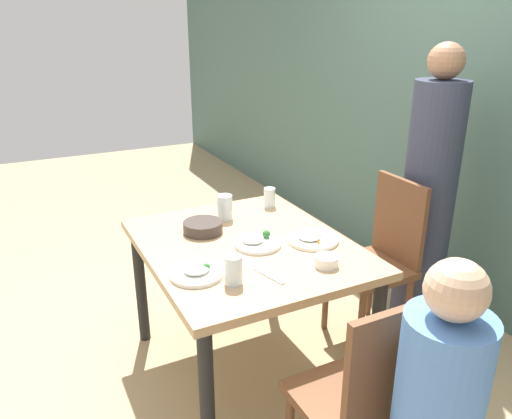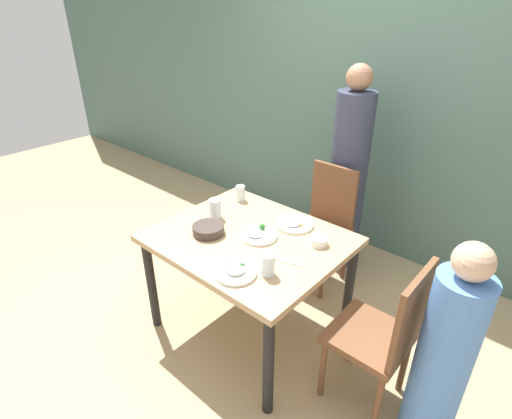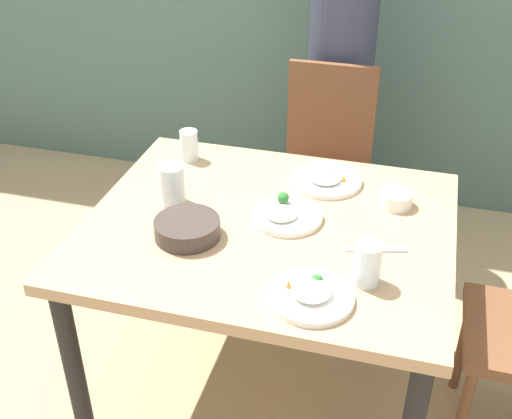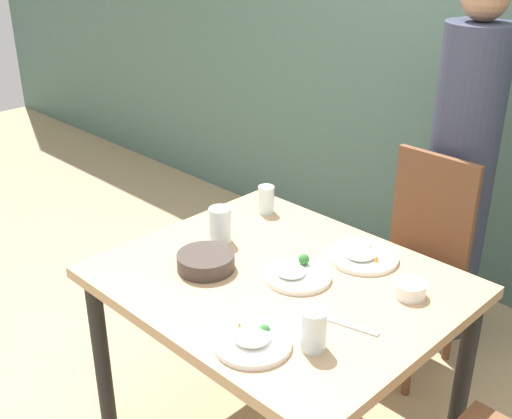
% 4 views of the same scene
% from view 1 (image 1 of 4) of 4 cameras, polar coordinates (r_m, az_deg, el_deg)
% --- Properties ---
extents(ground_plane, '(10.00, 10.00, 0.00)m').
position_cam_1_polar(ground_plane, '(2.80, -1.04, -17.63)').
color(ground_plane, tan).
extents(wall_back, '(10.00, 0.06, 2.70)m').
position_cam_1_polar(wall_back, '(3.20, 25.16, 11.91)').
color(wall_back, '#4C6B60').
rests_on(wall_back, ground_plane).
extents(dining_table, '(1.14, 0.95, 0.74)m').
position_cam_1_polar(dining_table, '(2.45, -1.14, -5.75)').
color(dining_table, tan).
rests_on(dining_table, ground_plane).
extents(chair_adult_spot, '(0.40, 0.40, 0.94)m').
position_cam_1_polar(chair_adult_spot, '(2.90, 14.00, -5.11)').
color(chair_adult_spot, brown).
rests_on(chair_adult_spot, ground_plane).
extents(chair_child_spot, '(0.40, 0.40, 0.94)m').
position_cam_1_polar(chair_child_spot, '(1.91, 12.51, -20.42)').
color(chair_child_spot, brown).
rests_on(chair_child_spot, ground_plane).
extents(person_adult, '(0.29, 0.29, 1.64)m').
position_cam_1_polar(person_adult, '(3.00, 19.03, 0.76)').
color(person_adult, '#33384C').
rests_on(person_adult, ground_plane).
extents(bowl_curry, '(0.20, 0.20, 0.06)m').
position_cam_1_polar(bowl_curry, '(2.53, -6.10, -1.96)').
color(bowl_curry, '#3D332D').
rests_on(bowl_curry, dining_table).
extents(plate_rice_adult, '(0.22, 0.22, 0.05)m').
position_cam_1_polar(plate_rice_adult, '(2.13, -6.80, -7.17)').
color(plate_rice_adult, white).
rests_on(plate_rice_adult, dining_table).
extents(plate_rice_child, '(0.25, 0.25, 0.04)m').
position_cam_1_polar(plate_rice_child, '(2.44, 6.43, -3.36)').
color(plate_rice_child, white).
rests_on(plate_rice_child, dining_table).
extents(plate_noodles, '(0.23, 0.23, 0.06)m').
position_cam_1_polar(plate_noodles, '(2.38, 0.12, -3.80)').
color(plate_noodles, white).
rests_on(plate_noodles, dining_table).
extents(bowl_rice_small, '(0.10, 0.10, 0.05)m').
position_cam_1_polar(bowl_rice_small, '(2.21, 8.04, -5.83)').
color(bowl_rice_small, white).
rests_on(bowl_rice_small, dining_table).
extents(glass_water_tall, '(0.08, 0.08, 0.14)m').
position_cam_1_polar(glass_water_tall, '(2.68, -3.59, 0.26)').
color(glass_water_tall, silver).
rests_on(glass_water_tall, dining_table).
extents(glass_water_short, '(0.07, 0.07, 0.11)m').
position_cam_1_polar(glass_water_short, '(2.85, 1.56, 1.37)').
color(glass_water_short, silver).
rests_on(glass_water_short, dining_table).
extents(glass_water_center, '(0.08, 0.08, 0.12)m').
position_cam_1_polar(glass_water_center, '(2.04, -2.61, -6.91)').
color(glass_water_center, silver).
rests_on(glass_water_center, dining_table).
extents(fork_steel, '(0.18, 0.06, 0.01)m').
position_cam_1_polar(fork_steel, '(2.12, 1.44, -7.56)').
color(fork_steel, silver).
rests_on(fork_steel, dining_table).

